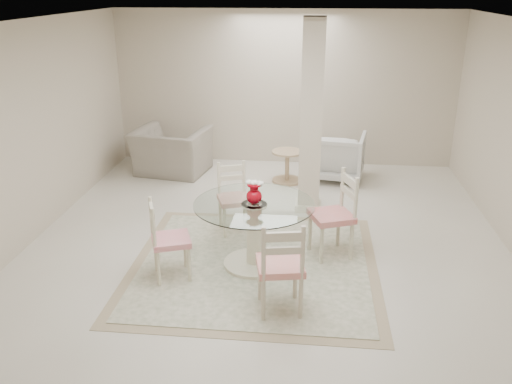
# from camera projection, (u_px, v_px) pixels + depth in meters

# --- Properties ---
(ground) EXTENTS (7.00, 7.00, 0.00)m
(ground) POSITION_uv_depth(u_px,v_px,m) (266.00, 247.00, 6.80)
(ground) COLOR white
(ground) RESTS_ON ground
(room_shell) EXTENTS (6.02, 7.02, 2.71)m
(room_shell) POSITION_uv_depth(u_px,v_px,m) (268.00, 101.00, 6.13)
(room_shell) COLOR beige
(room_shell) RESTS_ON ground
(column) EXTENTS (0.30, 0.30, 2.70)m
(column) POSITION_uv_depth(u_px,v_px,m) (311.00, 119.00, 7.47)
(column) COLOR beige
(column) RESTS_ON ground
(area_rug) EXTENTS (2.87, 2.87, 0.02)m
(area_rug) POSITION_uv_depth(u_px,v_px,m) (254.00, 265.00, 6.36)
(area_rug) COLOR tan
(area_rug) RESTS_ON ground
(dining_table) EXTENTS (1.37, 1.37, 0.79)m
(dining_table) POSITION_uv_depth(u_px,v_px,m) (254.00, 235.00, 6.21)
(dining_table) COLOR #F5EFCA
(dining_table) RESTS_ON ground
(red_vase) EXTENTS (0.21, 0.18, 0.27)m
(red_vase) POSITION_uv_depth(u_px,v_px,m) (254.00, 193.00, 6.03)
(red_vase) COLOR #A90513
(red_vase) RESTS_ON dining_table
(dining_chair_east) EXTENTS (0.60, 0.60, 1.15)m
(dining_chair_east) POSITION_uv_depth(u_px,v_px,m) (338.00, 209.00, 6.40)
(dining_chair_east) COLOR beige
(dining_chair_east) RESTS_ON ground
(dining_chair_north) EXTENTS (0.52, 0.52, 1.02)m
(dining_chair_north) POSITION_uv_depth(u_px,v_px,m) (233.00, 193.00, 7.08)
(dining_chair_north) COLOR #EEE7C4
(dining_chair_north) RESTS_ON ground
(dining_chair_west) EXTENTS (0.53, 0.53, 1.02)m
(dining_chair_west) POSITION_uv_depth(u_px,v_px,m) (165.00, 234.00, 5.91)
(dining_chair_west) COLOR #F1E9C6
(dining_chair_west) RESTS_ON ground
(dining_chair_south) EXTENTS (0.52, 0.52, 1.12)m
(dining_chair_south) POSITION_uv_depth(u_px,v_px,m) (281.00, 261.00, 5.22)
(dining_chair_south) COLOR beige
(dining_chair_south) RESTS_ON ground
(recliner_taupe) EXTENTS (1.36, 1.24, 0.78)m
(recliner_taupe) POSITION_uv_depth(u_px,v_px,m) (171.00, 151.00, 9.31)
(recliner_taupe) COLOR gray
(recliner_taupe) RESTS_ON ground
(armchair_white) EXTENTS (0.97, 0.99, 0.79)m
(armchair_white) POSITION_uv_depth(u_px,v_px,m) (338.00, 156.00, 9.05)
(armchair_white) COLOR white
(armchair_white) RESTS_ON ground
(side_table) EXTENTS (0.51, 0.51, 0.53)m
(side_table) POSITION_uv_depth(u_px,v_px,m) (287.00, 168.00, 8.95)
(side_table) COLOR tan
(side_table) RESTS_ON ground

